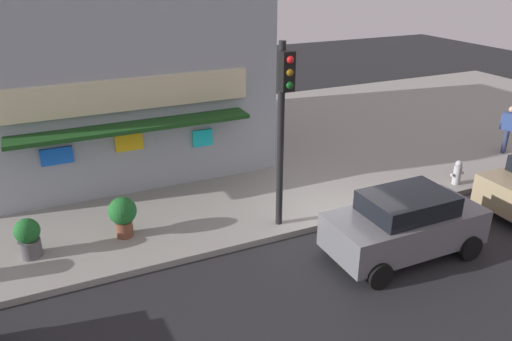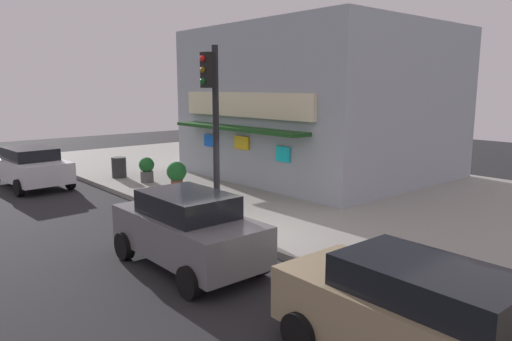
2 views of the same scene
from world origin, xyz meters
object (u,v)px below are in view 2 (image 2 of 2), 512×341
(potted_plant_by_window, at_px, (147,169))
(parked_car_grey, at_px, (188,229))
(fire_hydrant, at_px, (414,270))
(parked_car_white, at_px, (31,166))
(traffic_light, at_px, (212,110))
(trash_can, at_px, (119,167))
(potted_plant_by_doorway, at_px, (177,174))
(parked_car_tan, at_px, (426,321))

(potted_plant_by_window, xyz_separation_m, parked_car_grey, (8.44, -3.48, 0.16))
(fire_hydrant, relative_size, parked_car_white, 0.19)
(traffic_light, xyz_separation_m, trash_can, (-7.90, 0.77, -2.72))
(traffic_light, height_order, trash_can, traffic_light)
(trash_can, relative_size, parked_car_white, 0.20)
(potted_plant_by_doorway, xyz_separation_m, parked_car_tan, (11.77, -3.30, 0.03))
(potted_plant_by_window, distance_m, parked_car_grey, 9.12)
(potted_plant_by_window, bearing_deg, parked_car_white, -129.89)
(parked_car_tan, bearing_deg, potted_plant_by_window, 166.80)
(trash_can, bearing_deg, parked_car_grey, -16.89)
(fire_hydrant, xyz_separation_m, parked_car_white, (-15.53, -2.39, 0.26))
(traffic_light, distance_m, parked_car_tan, 8.46)
(potted_plant_by_window, height_order, parked_car_grey, parked_car_grey)
(traffic_light, xyz_separation_m, fire_hydrant, (6.36, 0.03, -2.76))
(traffic_light, relative_size, parked_car_tan, 1.11)
(fire_hydrant, distance_m, parked_car_white, 15.71)
(fire_hydrant, bearing_deg, traffic_light, -179.77)
(trash_can, height_order, parked_car_white, parked_car_white)
(trash_can, xyz_separation_m, parked_car_white, (-1.27, -3.13, 0.22))
(trash_can, bearing_deg, fire_hydrant, -2.99)
(traffic_light, relative_size, parked_car_grey, 1.25)
(traffic_light, height_order, fire_hydrant, traffic_light)
(potted_plant_by_doorway, xyz_separation_m, potted_plant_by_window, (-2.25, -0.01, -0.11))
(potted_plant_by_window, relative_size, parked_car_tan, 0.23)
(traffic_light, bearing_deg, fire_hydrant, 0.23)
(potted_plant_by_doorway, xyz_separation_m, parked_car_grey, (6.18, -3.49, 0.05))
(fire_hydrant, distance_m, potted_plant_by_window, 12.63)
(potted_plant_by_doorway, bearing_deg, parked_car_grey, -29.43)
(trash_can, xyz_separation_m, potted_plant_by_window, (1.69, 0.40, 0.11))
(parked_car_tan, bearing_deg, potted_plant_by_doorway, 164.33)
(parked_car_white, relative_size, parked_car_tan, 0.97)
(traffic_light, bearing_deg, trash_can, 174.43)
(trash_can, height_order, potted_plant_by_doorway, potted_plant_by_doorway)
(trash_can, distance_m, potted_plant_by_doorway, 3.97)
(potted_plant_by_doorway, relative_size, potted_plant_by_window, 1.09)
(fire_hydrant, height_order, potted_plant_by_window, potted_plant_by_window)
(fire_hydrant, height_order, parked_car_grey, parked_car_grey)
(parked_car_white, height_order, parked_car_tan, parked_car_tan)
(potted_plant_by_doorway, bearing_deg, parked_car_tan, -15.67)
(trash_can, xyz_separation_m, potted_plant_by_doorway, (3.94, 0.41, 0.22))
(traffic_light, height_order, parked_car_white, traffic_light)
(trash_can, xyz_separation_m, parked_car_grey, (10.12, -3.07, 0.27))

